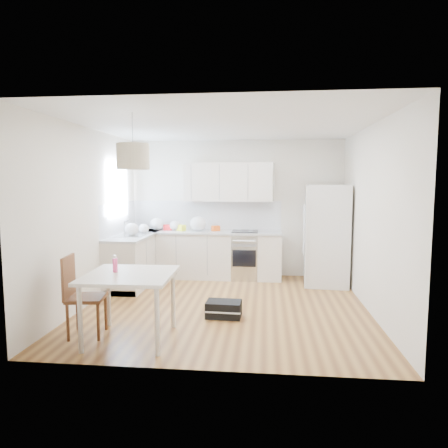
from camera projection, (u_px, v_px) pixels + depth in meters
name	position (u px, v px, depth m)	size (l,w,h in m)	color
floor	(226.00, 306.00, 6.07)	(4.20, 4.20, 0.00)	brown
ceiling	(226.00, 125.00, 5.78)	(4.20, 4.20, 0.00)	white
wall_back	(236.00, 208.00, 8.00)	(4.20, 4.20, 0.00)	silver
wall_left	(90.00, 216.00, 6.14)	(4.20, 4.20, 0.00)	silver
wall_right	(371.00, 219.00, 5.71)	(4.20, 4.20, 0.00)	silver
window_glassblock	(118.00, 189.00, 7.23)	(0.02, 1.00, 1.00)	#BFE0F9
cabinets_back	(204.00, 255.00, 7.86)	(3.00, 0.60, 0.88)	beige
cabinets_left	(136.00, 260.00, 7.39)	(0.60, 1.80, 0.88)	beige
counter_back	(204.00, 232.00, 7.81)	(3.02, 0.64, 0.04)	#ACAFB1
counter_left	(135.00, 235.00, 7.34)	(0.64, 1.82, 0.04)	#ACAFB1
backsplash_back	(206.00, 215.00, 8.07)	(3.00, 0.01, 0.58)	white
backsplash_left	(119.00, 218.00, 7.34)	(0.01, 1.80, 0.58)	white
upper_cabinets	(228.00, 182.00, 7.80)	(1.70, 0.32, 0.75)	beige
range_oven	(245.00, 256.00, 7.78)	(0.50, 0.61, 0.88)	#B8BABC
sink	(134.00, 235.00, 7.29)	(0.50, 0.80, 0.16)	#B8BABC
refrigerator	(327.00, 235.00, 7.32)	(0.87, 0.91, 1.83)	white
dining_table	(130.00, 281.00, 4.71)	(1.05, 1.05, 0.80)	beige
dining_chair	(87.00, 296.00, 4.86)	(0.42, 0.42, 0.99)	#462815
drink_bottle	(115.00, 264.00, 4.77)	(0.06, 0.06, 0.21)	#F5447F
gym_bag	(224.00, 309.00, 5.57)	(0.48, 0.32, 0.22)	black
pendant_lamp	(133.00, 157.00, 4.75)	(0.39, 0.39, 0.30)	beige
grocery_bag_a	(157.00, 224.00, 7.93)	(0.27, 0.23, 0.25)	white
grocery_bag_b	(175.00, 226.00, 7.91)	(0.21, 0.18, 0.19)	white
grocery_bag_c	(198.00, 224.00, 7.81)	(0.32, 0.27, 0.29)	white
grocery_bag_d	(144.00, 228.00, 7.52)	(0.19, 0.16, 0.17)	white
grocery_bag_e	(132.00, 229.00, 7.16)	(0.25, 0.21, 0.23)	white
snack_orange	(216.00, 228.00, 7.82)	(0.15, 0.09, 0.10)	#FF5F16
snack_yellow	(181.00, 228.00, 7.86)	(0.17, 0.11, 0.12)	yellow
snack_red	(168.00, 227.00, 7.95)	(0.17, 0.10, 0.11)	red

